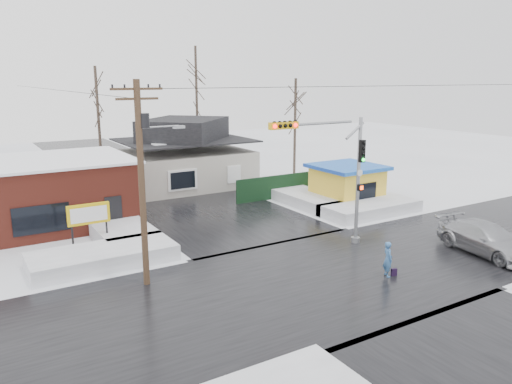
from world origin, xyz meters
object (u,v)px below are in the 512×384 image
utility_pole (143,172)px  car (486,239)px  pedestrian (388,259)px  kiosk (347,184)px  traffic_signal (337,165)px  marquee_sign (89,215)px

utility_pole → car: bearing=-18.3°
pedestrian → car: (6.71, -0.46, -0.04)m
pedestrian → car: 6.72m
kiosk → pedestrian: (-7.64, -11.47, -0.63)m
utility_pole → pedestrian: 11.79m
traffic_signal → kiosk: 10.43m
utility_pole → car: utility_pole is taller
kiosk → car: 11.99m
utility_pole → kiosk: 18.95m
utility_pole → kiosk: bearing=20.4°
traffic_signal → pedestrian: traffic_signal is taller
pedestrian → car: pedestrian is taller
marquee_sign → car: marquee_sign is taller
utility_pole → marquee_sign: bearing=100.1°
marquee_sign → pedestrian: bearing=-45.3°
car → traffic_signal: bearing=148.1°
traffic_signal → kiosk: size_ratio=1.52×
utility_pole → car: 17.90m
marquee_sign → pedestrian: marquee_sign is taller
marquee_sign → kiosk: (18.50, 0.50, -0.46)m
kiosk → pedestrian: size_ratio=2.75×
kiosk → utility_pole: bearing=-159.6°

